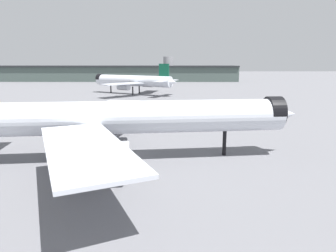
# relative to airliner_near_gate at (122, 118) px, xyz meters

# --- Properties ---
(ground) EXTENTS (900.00, 900.00, 0.00)m
(ground) POSITION_rel_airliner_near_gate_xyz_m (0.47, 1.25, -6.87)
(ground) COLOR slate
(airliner_near_gate) EXTENTS (59.77, 54.37, 15.62)m
(airliner_near_gate) POSITION_rel_airliner_near_gate_xyz_m (0.00, 0.00, 0.00)
(airliner_near_gate) COLOR silver
(airliner_near_gate) RESTS_ON ground
(airliner_far_taxiway) EXTENTS (45.10, 40.48, 14.97)m
(airliner_far_taxiway) POSITION_rel_airliner_near_gate_xyz_m (-8.31, 100.92, -0.28)
(airliner_far_taxiway) COLOR silver
(airliner_far_taxiway) RESTS_ON ground
(terminal_building) EXTENTS (231.15, 29.55, 19.83)m
(terminal_building) POSITION_rel_airliner_near_gate_xyz_m (-47.22, 204.48, -0.42)
(terminal_building) COLOR #475651
(terminal_building) RESTS_ON ground
(traffic_cone_near_nose) EXTENTS (0.64, 0.64, 0.80)m
(traffic_cone_near_nose) POSITION_rel_airliner_near_gate_xyz_m (-5.17, 35.49, -6.48)
(traffic_cone_near_nose) COLOR #F2600C
(traffic_cone_near_nose) RESTS_ON ground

